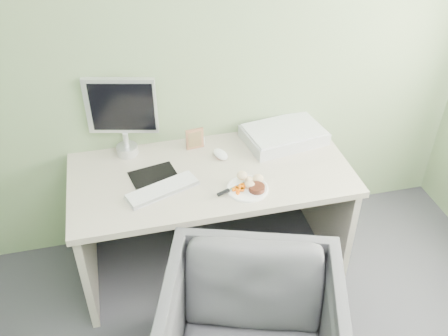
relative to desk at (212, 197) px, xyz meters
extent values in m
plane|color=#6C875E|center=(0.00, 0.38, 0.80)|extent=(3.50, 0.00, 3.50)
cube|color=#B2A795|center=(0.00, 0.00, 0.16)|extent=(1.60, 0.75, 0.04)
cube|color=#AFA495|center=(-0.76, 0.00, -0.20)|extent=(0.04, 0.70, 0.69)
cube|color=#AFA495|center=(0.76, 0.00, -0.20)|extent=(0.04, 0.70, 0.69)
cylinder|color=white|center=(0.16, -0.20, 0.19)|extent=(0.23, 0.23, 0.01)
cylinder|color=black|center=(0.20, -0.23, 0.21)|extent=(0.11, 0.11, 0.03)
ellipsoid|color=tan|center=(0.18, -0.15, 0.22)|extent=(0.13, 0.11, 0.06)
cube|color=#FA6305|center=(0.11, -0.21, 0.21)|extent=(0.07, 0.06, 0.04)
cube|color=silver|center=(0.11, -0.19, 0.20)|extent=(0.11, 0.06, 0.01)
cube|color=black|center=(0.02, -0.22, 0.21)|extent=(0.08, 0.04, 0.01)
cube|color=black|center=(-0.32, 0.02, 0.18)|extent=(0.30, 0.27, 0.00)
cube|color=white|center=(-0.29, -0.11, 0.20)|extent=(0.41, 0.25, 0.02)
ellipsoid|color=white|center=(0.09, 0.13, 0.20)|extent=(0.10, 0.13, 0.04)
cube|color=#935E44|center=(-0.04, 0.26, 0.25)|extent=(0.11, 0.03, 0.14)
cylinder|color=white|center=(0.01, 0.29, 0.21)|extent=(0.02, 0.02, 0.05)
cone|color=#88ADDB|center=(0.01, 0.29, 0.24)|extent=(0.02, 0.02, 0.02)
cube|color=#A6A8AD|center=(0.51, 0.22, 0.22)|extent=(0.52, 0.39, 0.07)
cylinder|color=silver|center=(-0.45, 0.29, 0.21)|extent=(0.13, 0.13, 0.05)
cylinder|color=silver|center=(-0.45, 0.29, 0.28)|extent=(0.03, 0.03, 0.09)
cube|color=silver|center=(-0.45, 0.32, 0.50)|extent=(0.40, 0.13, 0.34)
cube|color=black|center=(-0.45, 0.30, 0.50)|extent=(0.35, 0.09, 0.30)
camera|label=1|loc=(-0.45, -2.21, 1.91)|focal=40.00mm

